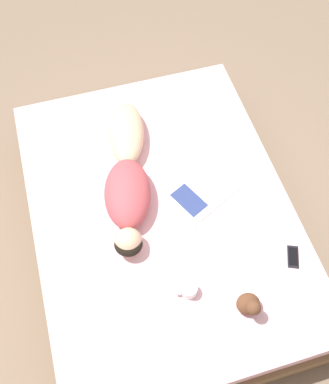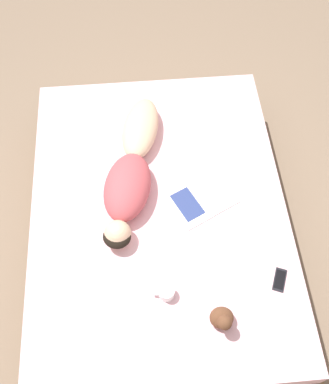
{
  "view_description": "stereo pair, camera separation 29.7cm",
  "coord_description": "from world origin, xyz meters",
  "px_view_note": "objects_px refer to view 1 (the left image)",
  "views": [
    {
      "loc": [
        0.37,
        1.36,
        3.1
      ],
      "look_at": [
        -0.05,
        -0.08,
        0.53
      ],
      "focal_mm": 42.0,
      "sensor_mm": 36.0,
      "label": 1
    },
    {
      "loc": [
        0.08,
        1.41,
        3.1
      ],
      "look_at": [
        -0.05,
        -0.08,
        0.53
      ],
      "focal_mm": 42.0,
      "sensor_mm": 36.0,
      "label": 2
    }
  ],
  "objects_px": {
    "person": "(127,176)",
    "open_magazine": "(200,191)",
    "coffee_mug": "(188,290)",
    "cell_phone": "(293,257)"
  },
  "relations": [
    {
      "from": "person",
      "to": "coffee_mug",
      "type": "distance_m",
      "value": 0.86
    },
    {
      "from": "coffee_mug",
      "to": "cell_phone",
      "type": "height_order",
      "value": "coffee_mug"
    },
    {
      "from": "open_magazine",
      "to": "coffee_mug",
      "type": "bearing_deg",
      "value": 39.75
    },
    {
      "from": "open_magazine",
      "to": "coffee_mug",
      "type": "xyz_separation_m",
      "value": [
        0.29,
        0.64,
        0.04
      ]
    },
    {
      "from": "coffee_mug",
      "to": "cell_phone",
      "type": "relative_size",
      "value": 0.81
    },
    {
      "from": "open_magazine",
      "to": "coffee_mug",
      "type": "distance_m",
      "value": 0.71
    },
    {
      "from": "coffee_mug",
      "to": "cell_phone",
      "type": "xyz_separation_m",
      "value": [
        -0.7,
        -0.03,
        -0.04
      ]
    },
    {
      "from": "person",
      "to": "open_magazine",
      "type": "bearing_deg",
      "value": 168.63
    },
    {
      "from": "person",
      "to": "cell_phone",
      "type": "relative_size",
      "value": 7.56
    },
    {
      "from": "coffee_mug",
      "to": "cell_phone",
      "type": "bearing_deg",
      "value": -177.38
    }
  ]
}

